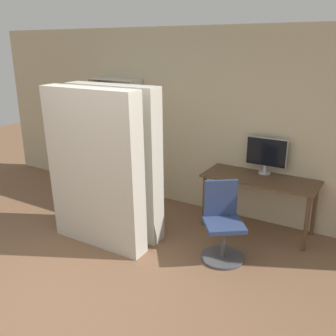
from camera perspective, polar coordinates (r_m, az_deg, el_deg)
The scene contains 8 objects.
ground_plane at distance 4.04m, azimuth -17.76°, elevation -19.91°, with size 16.00×16.00×0.00m, color brown.
wall_back at distance 5.69m, azimuth 3.99°, elevation 7.16°, with size 8.00×0.06×2.70m.
desk at distance 5.15m, azimuth 13.77°, elevation -2.45°, with size 1.50×0.61×0.76m.
monitor at distance 5.22m, azimuth 14.73°, elevation 2.15°, with size 0.56×0.16×0.50m.
office_chair at distance 4.53m, azimuth 8.30°, elevation -9.07°, with size 0.62×0.62×0.93m.
bookshelf at distance 6.43m, azimuth -8.36°, elevation 4.63°, with size 0.88×0.33×1.93m.
mattress_near at distance 4.62m, azimuth -11.10°, elevation -0.34°, with size 1.32×0.30×1.99m.
mattress_far at distance 4.90m, azimuth -7.99°, elevation 0.92°, with size 1.32×0.29×1.99m.
Camera 1 is at (2.55, -1.97, 2.43)m, focal length 40.00 mm.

